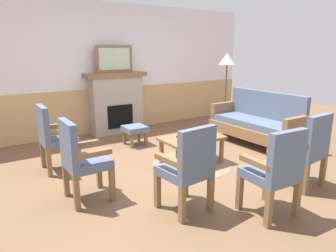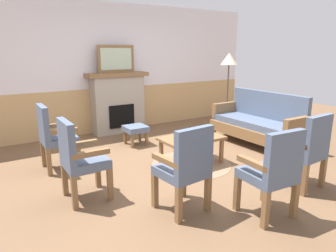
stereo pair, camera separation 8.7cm
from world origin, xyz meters
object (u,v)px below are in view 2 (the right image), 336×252
framed_picture (116,59)px  armchair_front_left (273,170)px  armchair_front_center (307,148)px  floor_lamp_by_couch (229,64)px  couch (258,124)px  coffee_table (192,140)px  fireplace (118,102)px  armchair_by_window_left (54,134)px  footstool (136,130)px  armchair_corner_left (186,165)px  book_on_table (184,136)px  armchair_near_fireplace (79,156)px

framed_picture → armchair_front_left: bearing=-90.8°
armchair_front_center → floor_lamp_by_couch: bearing=65.6°
couch → coffee_table: 1.68m
fireplace → couch: size_ratio=0.72×
coffee_table → armchair_by_window_left: bearing=153.0°
fireplace → armchair_front_left: (-0.06, -4.11, -0.11)m
armchair_front_center → couch: bearing=59.7°
coffee_table → armchair_by_window_left: size_ratio=0.98×
armchair_by_window_left → armchair_front_left: bearing=-58.6°
fireplace → armchair_front_center: (0.89, -3.86, -0.11)m
framed_picture → couch: (1.83, -2.25, -1.16)m
framed_picture → armchair_front_left: (-0.06, -4.11, -1.02)m
footstool → armchair_corner_left: bearing=-104.5°
armchair_corner_left → couch: bearing=26.3°
footstool → armchair_corner_left: armchair_corner_left is taller
armchair_front_left → armchair_front_center: 0.98m
couch → armchair_by_window_left: size_ratio=1.84×
armchair_corner_left → armchair_front_center: bearing=-11.6°
book_on_table → floor_lamp_by_couch: size_ratio=0.13×
coffee_table → floor_lamp_by_couch: 2.63m
fireplace → armchair_by_window_left: size_ratio=1.33×
coffee_table → framed_picture: bearing=94.0°
couch → armchair_front_left: 2.66m
armchair_corner_left → floor_lamp_by_couch: 3.92m
framed_picture → book_on_table: framed_picture is taller
armchair_front_center → armchair_by_window_left: bearing=137.0°
book_on_table → armchair_front_left: 1.75m
footstool → armchair_by_window_left: size_ratio=0.41×
footstool → floor_lamp_by_couch: floor_lamp_by_couch is taller
armchair_front_left → floor_lamp_by_couch: floor_lamp_by_couch is taller
fireplace → framed_picture: bearing=90.0°
footstool → armchair_corner_left: (-0.64, -2.49, 0.25)m
fireplace → coffee_table: bearing=-86.0°
armchair_by_window_left → armchair_corner_left: size_ratio=1.00×
book_on_table → armchair_corner_left: bearing=-125.0°
fireplace → armchair_corner_left: fireplace is taller
framed_picture → floor_lamp_by_couch: framed_picture is taller
armchair_near_fireplace → armchair_front_center: (2.52, -1.24, 0.00)m
fireplace → footstool: bearing=-95.8°
framed_picture → armchair_front_left: size_ratio=0.82×
armchair_corner_left → floor_lamp_by_couch: size_ratio=0.58×
framed_picture → armchair_by_window_left: bearing=-138.2°
fireplace → armchair_front_left: 4.11m
armchair_near_fireplace → couch: bearing=6.1°
armchair_near_fireplace → coffee_table: bearing=6.6°
fireplace → coffee_table: fireplace is taller
armchair_corner_left → armchair_by_window_left: bearing=114.1°
couch → book_on_table: couch is taller
coffee_table → armchair_corner_left: 1.45m
armchair_near_fireplace → armchair_front_left: 2.16m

